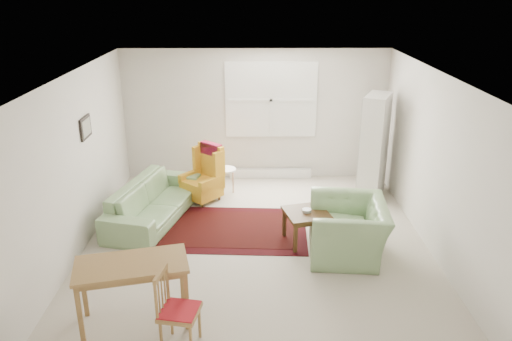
{
  "coord_description": "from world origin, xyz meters",
  "views": [
    {
      "loc": [
        -0.05,
        -6.51,
        3.64
      ],
      "look_at": [
        0.0,
        0.3,
        1.05
      ],
      "focal_mm": 35.0,
      "sensor_mm": 36.0,
      "label": 1
    }
  ],
  "objects_px": {
    "sofa": "(153,194)",
    "desk": "(134,293)",
    "cabinet": "(374,146)",
    "armchair": "(348,224)",
    "stool": "(226,181)",
    "wingback_chair": "(201,174)",
    "coffee_table": "(306,227)",
    "desk_chair": "(179,310)"
  },
  "relations": [
    {
      "from": "wingback_chair",
      "to": "stool",
      "type": "distance_m",
      "value": 0.6
    },
    {
      "from": "stool",
      "to": "armchair",
      "type": "bearing_deg",
      "value": -50.28
    },
    {
      "from": "wingback_chair",
      "to": "desk",
      "type": "relative_size",
      "value": 0.83
    },
    {
      "from": "sofa",
      "to": "wingback_chair",
      "type": "xyz_separation_m",
      "value": [
        0.7,
        0.72,
        0.07
      ]
    },
    {
      "from": "stool",
      "to": "desk",
      "type": "xyz_separation_m",
      "value": [
        -0.85,
        -3.7,
        0.14
      ]
    },
    {
      "from": "sofa",
      "to": "stool",
      "type": "distance_m",
      "value": 1.55
    },
    {
      "from": "desk_chair",
      "to": "cabinet",
      "type": "bearing_deg",
      "value": -25.34
    },
    {
      "from": "cabinet",
      "to": "desk_chair",
      "type": "relative_size",
      "value": 2.05
    },
    {
      "from": "sofa",
      "to": "desk",
      "type": "bearing_deg",
      "value": -159.68
    },
    {
      "from": "sofa",
      "to": "desk_chair",
      "type": "relative_size",
      "value": 2.4
    },
    {
      "from": "sofa",
      "to": "armchair",
      "type": "bearing_deg",
      "value": -96.57
    },
    {
      "from": "armchair",
      "to": "desk",
      "type": "relative_size",
      "value": 0.98
    },
    {
      "from": "wingback_chair",
      "to": "coffee_table",
      "type": "xyz_separation_m",
      "value": [
        1.68,
        -1.52,
        -0.25
      ]
    },
    {
      "from": "desk",
      "to": "coffee_table",
      "type": "bearing_deg",
      "value": 41.17
    },
    {
      "from": "coffee_table",
      "to": "desk_chair",
      "type": "relative_size",
      "value": 0.68
    },
    {
      "from": "coffee_table",
      "to": "desk",
      "type": "bearing_deg",
      "value": -138.83
    },
    {
      "from": "sofa",
      "to": "desk",
      "type": "distance_m",
      "value": 2.66
    },
    {
      "from": "desk_chair",
      "to": "desk",
      "type": "bearing_deg",
      "value": 65.26
    },
    {
      "from": "armchair",
      "to": "stool",
      "type": "xyz_separation_m",
      "value": [
        -1.82,
        2.19,
        -0.22
      ]
    },
    {
      "from": "armchair",
      "to": "desk_chair",
      "type": "xyz_separation_m",
      "value": [
        -2.1,
        -1.91,
        -0.02
      ]
    },
    {
      "from": "armchair",
      "to": "cabinet",
      "type": "xyz_separation_m",
      "value": [
        0.81,
        2.12,
        0.45
      ]
    },
    {
      "from": "coffee_table",
      "to": "desk",
      "type": "relative_size",
      "value": 0.5
    },
    {
      "from": "wingback_chair",
      "to": "desk_chair",
      "type": "relative_size",
      "value": 1.13
    },
    {
      "from": "armchair",
      "to": "wingback_chair",
      "type": "bearing_deg",
      "value": -124.57
    },
    {
      "from": "desk",
      "to": "desk_chair",
      "type": "height_order",
      "value": "desk_chair"
    },
    {
      "from": "cabinet",
      "to": "desk_chair",
      "type": "bearing_deg",
      "value": -101.11
    },
    {
      "from": "coffee_table",
      "to": "desk",
      "type": "height_order",
      "value": "desk"
    },
    {
      "from": "cabinet",
      "to": "desk",
      "type": "distance_m",
      "value": 5.06
    },
    {
      "from": "armchair",
      "to": "desk",
      "type": "xyz_separation_m",
      "value": [
        -2.66,
        -1.51,
        -0.08
      ]
    },
    {
      "from": "wingback_chair",
      "to": "desk_chair",
      "type": "bearing_deg",
      "value": -47.26
    },
    {
      "from": "stool",
      "to": "desk_chair",
      "type": "relative_size",
      "value": 0.54
    },
    {
      "from": "cabinet",
      "to": "sofa",
      "type": "bearing_deg",
      "value": -140.45
    },
    {
      "from": "wingback_chair",
      "to": "sofa",
      "type": "bearing_deg",
      "value": -93.43
    },
    {
      "from": "armchair",
      "to": "stool",
      "type": "bearing_deg",
      "value": -135.16
    },
    {
      "from": "sofa",
      "to": "stool",
      "type": "relative_size",
      "value": 4.48
    },
    {
      "from": "sofa",
      "to": "desk",
      "type": "xyz_separation_m",
      "value": [
        0.27,
        -2.64,
        -0.05
      ]
    },
    {
      "from": "sofa",
      "to": "coffee_table",
      "type": "height_order",
      "value": "sofa"
    },
    {
      "from": "armchair",
      "to": "cabinet",
      "type": "relative_size",
      "value": 0.65
    },
    {
      "from": "cabinet",
      "to": "stool",
      "type": "bearing_deg",
      "value": -156.73
    },
    {
      "from": "cabinet",
      "to": "desk",
      "type": "relative_size",
      "value": 1.51
    },
    {
      "from": "stool",
      "to": "desk_chair",
      "type": "height_order",
      "value": "desk_chair"
    },
    {
      "from": "coffee_table",
      "to": "wingback_chair",
      "type": "bearing_deg",
      "value": 138.01
    }
  ]
}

